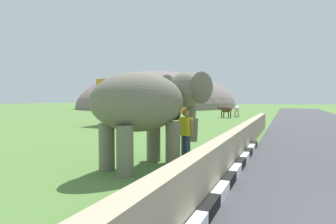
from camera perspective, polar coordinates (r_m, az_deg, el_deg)
striped_curb at (r=4.78m, az=6.87°, el=-20.41°), size 16.20×0.20×0.24m
barrier_parapet at (r=6.92m, az=9.81°, el=-9.84°), size 28.00×0.36×1.00m
elephant at (r=8.41m, az=-3.52°, el=1.77°), size 4.02×3.27×2.87m
person_handler at (r=9.19m, az=3.59°, el=-4.02°), size 0.39×0.63×1.66m
bus_orange at (r=25.38m, az=-4.08°, el=2.84°), size 10.20×4.02×3.50m
cow_near at (r=21.33m, az=-2.94°, el=-0.37°), size 1.58×1.69×1.23m
cow_mid at (r=30.74m, az=11.48°, el=0.50°), size 1.24×1.87×1.23m
cow_far at (r=32.81m, az=13.59°, el=0.61°), size 1.93×0.94×1.23m
hill_east at (r=65.30m, az=-1.52°, el=0.89°), size 41.97×33.58×16.30m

